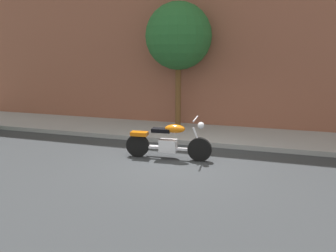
% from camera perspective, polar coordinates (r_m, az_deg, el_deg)
% --- Properties ---
extents(ground_plane, '(60.00, 60.00, 0.00)m').
position_cam_1_polar(ground_plane, '(8.20, 1.74, -6.53)').
color(ground_plane, '#303335').
extents(sidewalk, '(20.63, 2.49, 0.14)m').
position_cam_1_polar(sidewalk, '(10.94, 6.02, -1.40)').
color(sidewalk, '#989898').
rests_on(sidewalk, ground).
extents(motorcycle, '(2.25, 0.70, 1.11)m').
position_cam_1_polar(motorcycle, '(8.43, -0.01, -2.77)').
color(motorcycle, black).
rests_on(motorcycle, ground).
extents(street_tree, '(2.27, 2.27, 4.39)m').
position_cam_1_polar(street_tree, '(11.54, 1.83, 15.24)').
color(street_tree, brown).
rests_on(street_tree, ground).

